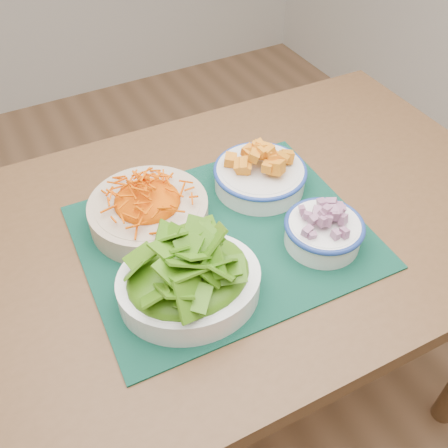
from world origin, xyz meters
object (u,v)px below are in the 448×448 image
object	(u,v)px
squash_bowl	(260,169)
lettuce_bowl	(189,275)
carrot_bowl	(148,206)
placemat	(224,236)
onion_bowl	(324,228)
table	(248,252)

from	to	relation	value
squash_bowl	lettuce_bowl	size ratio (longest dim) A/B	0.80
carrot_bowl	squash_bowl	size ratio (longest dim) A/B	1.31
carrot_bowl	lettuce_bowl	bearing A→B (deg)	-92.27
squash_bowl	placemat	bearing A→B (deg)	-145.38
placemat	onion_bowl	distance (m)	0.18
placemat	onion_bowl	size ratio (longest dim) A/B	3.55
table	lettuce_bowl	xyz separation A→B (m)	(-0.19, -0.12, 0.16)
carrot_bowl	onion_bowl	world-z (taller)	carrot_bowl
onion_bowl	carrot_bowl	bearing A→B (deg)	142.49
placemat	carrot_bowl	size ratio (longest dim) A/B	1.80
lettuce_bowl	placemat	bearing A→B (deg)	51.94
table	placemat	size ratio (longest dim) A/B	2.23
placemat	onion_bowl	bearing A→B (deg)	-31.07
placemat	onion_bowl	xyz separation A→B (m)	(0.15, -0.10, 0.04)
placemat	lettuce_bowl	world-z (taller)	lettuce_bowl
table	placemat	distance (m)	0.13
table	lettuce_bowl	world-z (taller)	lettuce_bowl
placemat	carrot_bowl	world-z (taller)	carrot_bowl
lettuce_bowl	onion_bowl	bearing A→B (deg)	11.54
lettuce_bowl	table	bearing A→B (deg)	46.00
table	squash_bowl	size ratio (longest dim) A/B	5.23
table	onion_bowl	bearing A→B (deg)	-57.16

